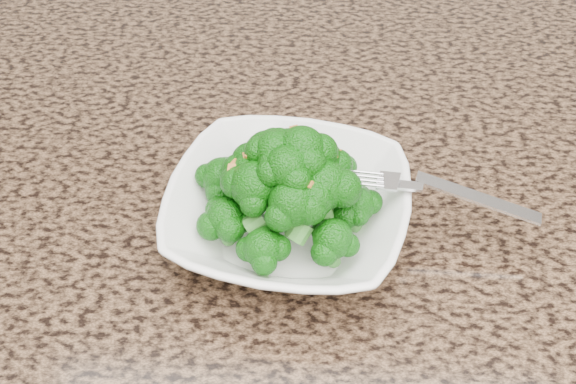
# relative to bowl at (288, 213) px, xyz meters

# --- Properties ---
(granite_counter) EXTENTS (1.64, 1.04, 0.03)m
(granite_counter) POSITION_rel_bowl_xyz_m (0.01, 0.06, -0.04)
(granite_counter) COLOR brown
(granite_counter) RESTS_ON cabinet
(bowl) EXTENTS (0.24, 0.24, 0.05)m
(bowl) POSITION_rel_bowl_xyz_m (0.00, 0.00, 0.00)
(bowl) COLOR white
(bowl) RESTS_ON granite_counter
(broccoli_pile) EXTENTS (0.18, 0.18, 0.07)m
(broccoli_pile) POSITION_rel_bowl_xyz_m (0.00, -0.00, 0.06)
(broccoli_pile) COLOR #0E5A0A
(broccoli_pile) RESTS_ON bowl
(garlic_topping) EXTENTS (0.11, 0.11, 0.01)m
(garlic_topping) POSITION_rel_bowl_xyz_m (0.00, 0.00, 0.10)
(garlic_topping) COLOR #BE782E
(garlic_topping) RESTS_ON broccoli_pile
(fork) EXTENTS (0.18, 0.07, 0.01)m
(fork) POSITION_rel_bowl_xyz_m (0.11, 0.01, 0.03)
(fork) COLOR silver
(fork) RESTS_ON bowl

